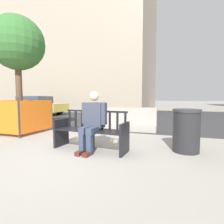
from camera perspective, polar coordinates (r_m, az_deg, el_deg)
name	(u,v)px	position (r m, az deg, el deg)	size (l,w,h in m)	color
ground_plane	(60,154)	(3.88, -16.67, -13.13)	(200.00, 200.00, 0.00)	gray
street_asphalt	(138,116)	(11.95, 8.47, -1.23)	(120.00, 12.00, 0.01)	#333335
street_bench	(91,132)	(4.01, -6.91, -6.55)	(1.73, 0.65, 0.88)	black
seated_person	(93,120)	(3.88, -6.31, -2.54)	(0.59, 0.75, 1.31)	#383D4C
jersey_barrier_centre	(129,121)	(6.45, 5.49, -2.92)	(2.01, 0.72, 0.84)	#9E998E
street_tree	(17,44)	(7.01, -28.54, 18.91)	(1.78, 1.78, 3.90)	brown
construction_fence	(20,115)	(6.79, -27.81, -0.87)	(1.53, 1.53, 1.19)	#2D2D33
car_taxi_near	(36,105)	(13.90, -23.44, 1.99)	(4.34, 1.92, 1.34)	#DBC64C
trash_bin	(186,130)	(4.13, 23.07, -5.55)	(0.58, 0.58, 0.93)	#232326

